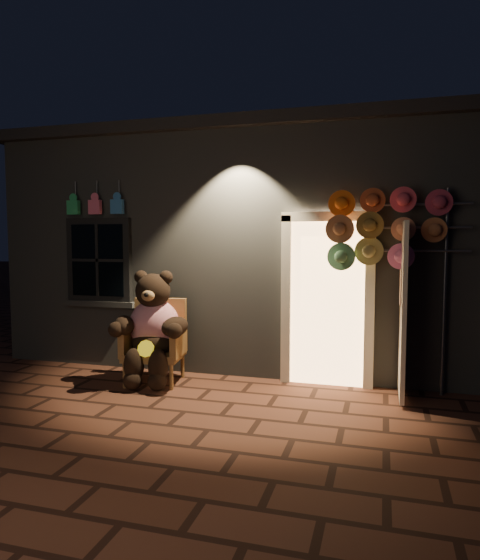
% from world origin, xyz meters
% --- Properties ---
extents(ground, '(60.00, 60.00, 0.00)m').
position_xyz_m(ground, '(0.00, 0.00, 0.00)').
color(ground, '#562E21').
rests_on(ground, ground).
extents(shop_building, '(7.30, 5.95, 3.51)m').
position_xyz_m(shop_building, '(0.00, 3.99, 1.74)').
color(shop_building, slate).
rests_on(shop_building, ground).
extents(wicker_armchair, '(0.82, 0.76, 1.06)m').
position_xyz_m(wicker_armchair, '(-0.80, 1.00, 0.53)').
color(wicker_armchair, olive).
rests_on(wicker_armchair, ground).
extents(teddy_bear, '(1.04, 0.87, 1.44)m').
position_xyz_m(teddy_bear, '(-0.79, 0.86, 0.73)').
color(teddy_bear, '#BB1335').
rests_on(teddy_bear, ground).
extents(hat_rack, '(1.64, 0.22, 2.45)m').
position_xyz_m(hat_rack, '(2.03, 1.28, 1.98)').
color(hat_rack, '#59595E').
rests_on(hat_rack, ground).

